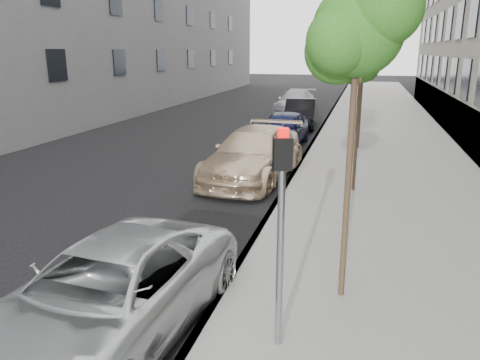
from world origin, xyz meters
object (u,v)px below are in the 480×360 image
at_px(sedan_blue, 283,129).
at_px(sedan_rear, 296,102).
at_px(signal_pole, 281,215).
at_px(suv, 254,154).
at_px(tree_mid, 363,48).
at_px(tree_far, 364,65).
at_px(sedan_black, 300,113).
at_px(tree_near, 360,31).
at_px(minivan, 108,294).

xyz_separation_m(sedan_blue, sedan_rear, (-1.14, 11.55, -0.01)).
bearing_deg(sedan_rear, signal_pole, -78.63).
bearing_deg(sedan_rear, suv, -82.71).
distance_m(signal_pole, suv, 9.55).
height_order(signal_pole, sedan_blue, signal_pole).
relative_size(suv, sedan_blue, 1.26).
bearing_deg(tree_mid, sedan_rear, 103.72).
xyz_separation_m(tree_far, sedan_black, (-3.33, 5.89, -2.82)).
distance_m(tree_far, sedan_black, 7.33).
xyz_separation_m(suv, sedan_black, (0.00, 11.41, -0.06)).
bearing_deg(sedan_black, sedan_rear, 95.92).
bearing_deg(signal_pole, tree_near, 44.14).
height_order(signal_pole, sedan_rear, signal_pole).
xyz_separation_m(minivan, suv, (0.00, 9.43, 0.11)).
distance_m(tree_near, sedan_blue, 14.15).
relative_size(tree_near, tree_far, 1.20).
bearing_deg(tree_far, sedan_black, 119.48).
xyz_separation_m(tree_far, signal_pole, (-0.82, -14.65, -1.51)).
bearing_deg(tree_mid, tree_near, -90.00).
height_order(tree_far, sedan_black, tree_far).
xyz_separation_m(minivan, sedan_rear, (-1.14, 26.76, 0.05)).
height_order(tree_near, tree_mid, tree_near).
bearing_deg(suv, sedan_blue, 95.33).
bearing_deg(sedan_black, suv, -95.01).
distance_m(tree_far, sedan_rear, 12.93).
height_order(tree_near, signal_pole, tree_near).
distance_m(sedan_blue, sedan_black, 5.63).
distance_m(tree_mid, suv, 4.87).
xyz_separation_m(signal_pole, sedan_black, (-2.50, 20.54, -1.31)).
distance_m(signal_pole, sedan_black, 20.73).
height_order(tree_near, sedan_black, tree_near).
relative_size(tree_near, signal_pole, 1.67).
bearing_deg(sedan_blue, sedan_black, 91.64).
relative_size(tree_far, sedan_blue, 0.94).
bearing_deg(sedan_black, sedan_blue, -95.01).
height_order(tree_mid, sedan_black, tree_mid).
bearing_deg(sedan_rear, sedan_blue, -80.83).
bearing_deg(minivan, sedan_rear, 97.71).
xyz_separation_m(minivan, sedan_black, (0.00, 20.84, 0.05)).
distance_m(tree_mid, sedan_blue, 8.29).
bearing_deg(signal_pole, suv, 85.99).
bearing_deg(tree_mid, sedan_black, 105.04).
height_order(sedan_blue, sedan_rear, sedan_blue).
distance_m(tree_mid, sedan_black, 13.29).
distance_m(tree_mid, sedan_rear, 19.16).
height_order(sedan_black, sedan_rear, sedan_black).
distance_m(tree_near, suv, 8.95).
distance_m(tree_near, signal_pole, 3.02).
xyz_separation_m(signal_pole, sedan_blue, (-2.50, 14.90, -1.31)).
height_order(tree_near, tree_far, tree_near).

